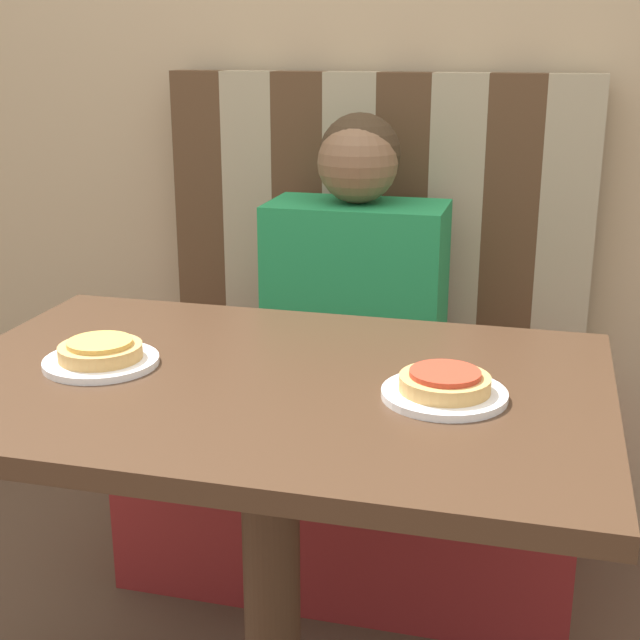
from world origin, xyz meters
name	(u,v)px	position (x,y,z in m)	size (l,w,h in m)	color
wall_back	(387,30)	(0.00, 1.00, 1.30)	(7.00, 0.05, 2.60)	tan
booth_seat	(354,477)	(0.00, 0.67, 0.23)	(1.06, 0.54, 0.47)	maroon
booth_backrest	(376,222)	(0.00, 0.90, 0.84)	(1.06, 0.07, 0.73)	#4C331E
dining_table	(269,430)	(0.00, 0.00, 0.66)	(1.09, 0.73, 0.75)	#422B1C
person	(357,267)	(0.00, 0.68, 0.77)	(0.41, 0.23, 0.65)	#1E8447
plate_left	(101,362)	(-0.29, -0.02, 0.76)	(0.19, 0.19, 0.01)	white
plate_right	(444,394)	(0.29, -0.02, 0.76)	(0.19, 0.19, 0.01)	white
pizza_left	(100,350)	(-0.29, -0.02, 0.78)	(0.14, 0.14, 0.03)	tan
pizza_right	(445,382)	(0.29, -0.02, 0.78)	(0.14, 0.14, 0.03)	tan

